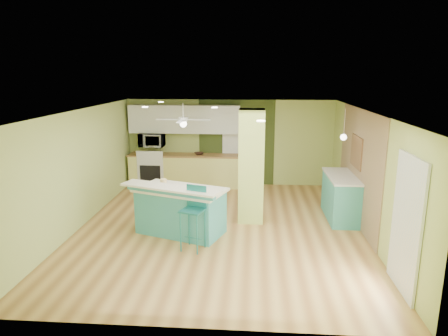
{
  "coord_description": "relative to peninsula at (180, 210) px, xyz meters",
  "views": [
    {
      "loc": [
        0.68,
        -8.04,
        3.25
      ],
      "look_at": [
        0.06,
        0.4,
        1.23
      ],
      "focal_mm": 32.0,
      "sensor_mm": 36.0,
      "label": 1
    }
  ],
  "objects": [
    {
      "name": "floor",
      "position": [
        0.79,
        0.34,
        -0.51
      ],
      "size": [
        6.0,
        7.0,
        0.01
      ],
      "primitive_type": "cube",
      "color": "#996735",
      "rests_on": "ground"
    },
    {
      "name": "ceiling",
      "position": [
        0.79,
        0.34,
        2.0
      ],
      "size": [
        6.0,
        7.0,
        0.01
      ],
      "primitive_type": "cube",
      "color": "white",
      "rests_on": "wall_back"
    },
    {
      "name": "wall_back",
      "position": [
        0.79,
        3.85,
        0.74
      ],
      "size": [
        6.0,
        0.01,
        2.5
      ],
      "primitive_type": "cube",
      "color": "#AFC167",
      "rests_on": "floor"
    },
    {
      "name": "wall_front",
      "position": [
        0.79,
        -3.16,
        0.74
      ],
      "size": [
        6.0,
        0.01,
        2.5
      ],
      "primitive_type": "cube",
      "color": "#AFC167",
      "rests_on": "floor"
    },
    {
      "name": "wall_left",
      "position": [
        -2.21,
        0.34,
        0.74
      ],
      "size": [
        0.01,
        7.0,
        2.5
      ],
      "primitive_type": "cube",
      "color": "#AFC167",
      "rests_on": "floor"
    },
    {
      "name": "wall_right",
      "position": [
        3.8,
        0.34,
        0.74
      ],
      "size": [
        0.01,
        7.0,
        2.5
      ],
      "primitive_type": "cube",
      "color": "#AFC167",
      "rests_on": "floor"
    },
    {
      "name": "wood_panel",
      "position": [
        3.78,
        0.94,
        0.74
      ],
      "size": [
        0.02,
        3.4,
        2.5
      ],
      "primitive_type": "cube",
      "color": "#816549",
      "rests_on": "floor"
    },
    {
      "name": "olive_accent",
      "position": [
        0.99,
        3.83,
        0.74
      ],
      "size": [
        2.2,
        0.02,
        2.5
      ],
      "primitive_type": "cube",
      "color": "#38461C",
      "rests_on": "floor"
    },
    {
      "name": "interior_door",
      "position": [
        0.99,
        3.8,
        0.49
      ],
      "size": [
        0.82,
        0.05,
        2.0
      ],
      "primitive_type": "cube",
      "color": "white",
      "rests_on": "floor"
    },
    {
      "name": "french_door",
      "position": [
        3.76,
        -1.96,
        0.54
      ],
      "size": [
        0.04,
        1.08,
        2.1
      ],
      "primitive_type": "cube",
      "color": "silver",
      "rests_on": "floor"
    },
    {
      "name": "column",
      "position": [
        1.44,
        0.84,
        0.74
      ],
      "size": [
        0.55,
        0.55,
        2.5
      ],
      "primitive_type": "cube",
      "color": "#B7CE5F",
      "rests_on": "floor"
    },
    {
      "name": "kitchen_run",
      "position": [
        -0.51,
        3.54,
        -0.04
      ],
      "size": [
        3.25,
        0.63,
        0.94
      ],
      "color": "#E1DE75",
      "rests_on": "floor"
    },
    {
      "name": "stove",
      "position": [
        -1.46,
        3.53,
        -0.05
      ],
      "size": [
        0.76,
        0.66,
        1.08
      ],
      "color": "silver",
      "rests_on": "floor"
    },
    {
      "name": "upper_cabinets",
      "position": [
        -0.51,
        3.66,
        1.44
      ],
      "size": [
        3.2,
        0.34,
        0.8
      ],
      "primitive_type": "cube",
      "color": "silver",
      "rests_on": "wall_back"
    },
    {
      "name": "microwave",
      "position": [
        -1.46,
        3.54,
        0.84
      ],
      "size": [
        0.7,
        0.48,
        0.39
      ],
      "primitive_type": "imported",
      "color": "silver",
      "rests_on": "wall_back"
    },
    {
      "name": "ceiling_fan",
      "position": [
        -0.31,
        2.34,
        1.57
      ],
      "size": [
        1.41,
        1.41,
        0.61
      ],
      "color": "white",
      "rests_on": "ceiling"
    },
    {
      "name": "pendant_lamp",
      "position": [
        3.44,
        1.09,
        1.38
      ],
      "size": [
        0.14,
        0.14,
        0.69
      ],
      "color": "white",
      "rests_on": "ceiling"
    },
    {
      "name": "wall_decor",
      "position": [
        3.76,
        1.14,
        1.04
      ],
      "size": [
        0.03,
        0.9,
        0.7
      ],
      "primitive_type": "cube",
      "color": "brown",
      "rests_on": "wood_panel"
    },
    {
      "name": "peninsula",
      "position": [
        0.0,
        0.0,
        0.0
      ],
      "size": [
        2.18,
        1.67,
        1.1
      ],
      "rotation": [
        0.0,
        0.0,
        -0.34
      ],
      "color": "teal",
      "rests_on": "floor"
    },
    {
      "name": "bar_stool",
      "position": [
        0.4,
        -0.71,
        0.31
      ],
      "size": [
        0.51,
        0.51,
        1.22
      ],
      "rotation": [
        0.0,
        0.0,
        -0.32
      ],
      "color": "teal",
      "rests_on": "floor"
    },
    {
      "name": "side_counter",
      "position": [
        3.49,
        1.13,
        0.0
      ],
      "size": [
        0.67,
        1.57,
        1.01
      ],
      "color": "teal",
      "rests_on": "floor"
    },
    {
      "name": "fruit_bowl",
      "position": [
        -0.08,
        3.52,
        0.47
      ],
      "size": [
        0.35,
        0.35,
        0.07
      ],
      "primitive_type": "imported",
      "rotation": [
        0.0,
        0.0,
        0.37
      ],
      "color": "#361F16",
      "rests_on": "kitchen_run"
    },
    {
      "name": "canister",
      "position": [
        -0.38,
        0.2,
        0.52
      ],
      "size": [
        0.14,
        0.14,
        0.15
      ],
      "primitive_type": "cylinder",
      "color": "yellow",
      "rests_on": "peninsula"
    }
  ]
}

